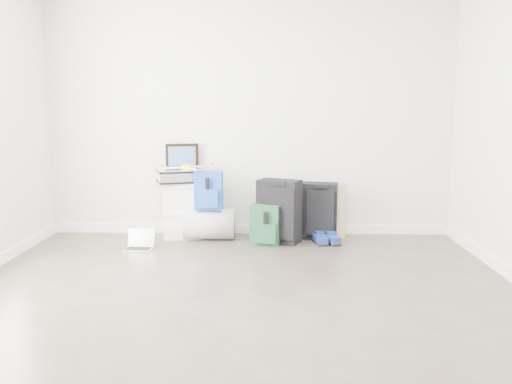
{
  "coord_description": "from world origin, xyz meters",
  "views": [
    {
      "loc": [
        0.22,
        -3.55,
        1.45
      ],
      "look_at": [
        0.09,
        1.9,
        0.57
      ],
      "focal_mm": 38.0,
      "sensor_mm": 36.0,
      "label": 1
    }
  ],
  "objects_px": {
    "briefcase": "(181,176)",
    "carry_on": "(319,211)",
    "large_suitcase": "(279,211)",
    "duffel_bag": "(209,224)",
    "laptop": "(140,244)",
    "boxes_stack": "(182,210)"
  },
  "relations": [
    {
      "from": "large_suitcase",
      "to": "duffel_bag",
      "type": "bearing_deg",
      "value": -166.49
    },
    {
      "from": "briefcase",
      "to": "laptop",
      "type": "bearing_deg",
      "value": -142.4
    },
    {
      "from": "large_suitcase",
      "to": "laptop",
      "type": "relative_size",
      "value": 2.29
    },
    {
      "from": "duffel_bag",
      "to": "carry_on",
      "type": "height_order",
      "value": "carry_on"
    },
    {
      "from": "briefcase",
      "to": "laptop",
      "type": "height_order",
      "value": "briefcase"
    },
    {
      "from": "briefcase",
      "to": "large_suitcase",
      "type": "distance_m",
      "value": 1.15
    },
    {
      "from": "boxes_stack",
      "to": "briefcase",
      "type": "bearing_deg",
      "value": 0.0
    },
    {
      "from": "briefcase",
      "to": "carry_on",
      "type": "height_order",
      "value": "briefcase"
    },
    {
      "from": "carry_on",
      "to": "laptop",
      "type": "bearing_deg",
      "value": -155.21
    },
    {
      "from": "duffel_bag",
      "to": "carry_on",
      "type": "relative_size",
      "value": 0.89
    },
    {
      "from": "briefcase",
      "to": "large_suitcase",
      "type": "height_order",
      "value": "briefcase"
    },
    {
      "from": "boxes_stack",
      "to": "carry_on",
      "type": "height_order",
      "value": "same"
    },
    {
      "from": "briefcase",
      "to": "duffel_bag",
      "type": "distance_m",
      "value": 0.61
    },
    {
      "from": "large_suitcase",
      "to": "laptop",
      "type": "distance_m",
      "value": 1.49
    },
    {
      "from": "boxes_stack",
      "to": "large_suitcase",
      "type": "height_order",
      "value": "large_suitcase"
    },
    {
      "from": "large_suitcase",
      "to": "briefcase",
      "type": "bearing_deg",
      "value": -168.47
    },
    {
      "from": "large_suitcase",
      "to": "carry_on",
      "type": "bearing_deg",
      "value": 44.95
    },
    {
      "from": "carry_on",
      "to": "laptop",
      "type": "height_order",
      "value": "carry_on"
    },
    {
      "from": "duffel_bag",
      "to": "large_suitcase",
      "type": "height_order",
      "value": "large_suitcase"
    },
    {
      "from": "briefcase",
      "to": "duffel_bag",
      "type": "xyz_separation_m",
      "value": [
        0.31,
        -0.09,
        -0.52
      ]
    },
    {
      "from": "duffel_bag",
      "to": "carry_on",
      "type": "distance_m",
      "value": 1.21
    },
    {
      "from": "boxes_stack",
      "to": "briefcase",
      "type": "height_order",
      "value": "briefcase"
    }
  ]
}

